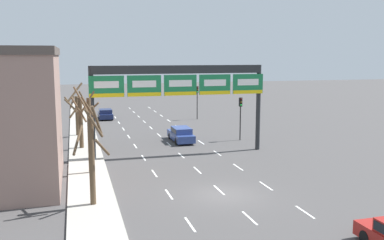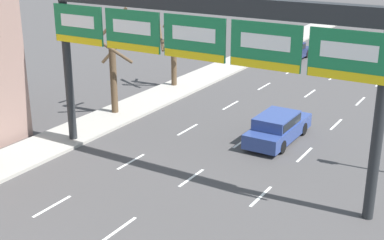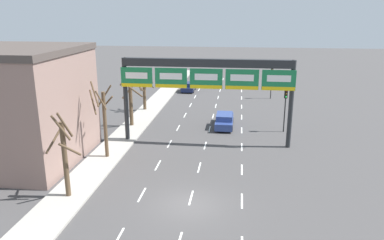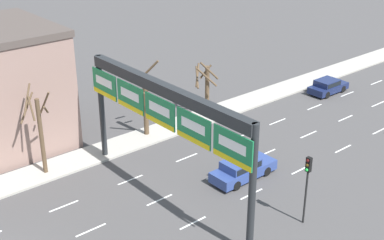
{
  "view_description": "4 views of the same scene",
  "coord_description": "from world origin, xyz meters",
  "px_view_note": "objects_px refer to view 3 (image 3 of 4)",
  "views": [
    {
      "loc": [
        -8.78,
        -24.14,
        8.57
      ],
      "look_at": [
        0.35,
        8.78,
        3.43
      ],
      "focal_mm": 40.0,
      "sensor_mm": 36.0,
      "label": 1
    },
    {
      "loc": [
        11.0,
        -6.93,
        10.12
      ],
      "look_at": [
        -1.57,
        13.62,
        1.59
      ],
      "focal_mm": 50.0,
      "sensor_mm": 36.0,
      "label": 2
    },
    {
      "loc": [
        2.83,
        -20.86,
        11.69
      ],
      "look_at": [
        -0.94,
        8.91,
        2.99
      ],
      "focal_mm": 35.0,
      "sensor_mm": 36.0,
      "label": 3
    },
    {
      "loc": [
        23.52,
        -6.16,
        18.56
      ],
      "look_at": [
        0.05,
        13.68,
        4.85
      ],
      "focal_mm": 50.0,
      "sensor_mm": 36.0,
      "label": 4
    }
  ],
  "objects_px": {
    "tree_bare_third": "(64,154)",
    "traffic_light_mid_block": "(285,102)",
    "car_navy": "(189,86)",
    "tree_bare_furthest": "(144,89)",
    "car_blue": "(224,120)",
    "traffic_light_near_gantry": "(272,76)",
    "sign_gantry": "(206,75)",
    "tree_bare_second": "(104,118)",
    "tree_bare_closest": "(131,100)"
  },
  "relations": [
    {
      "from": "tree_bare_third",
      "to": "traffic_light_mid_block",
      "type": "bearing_deg",
      "value": 46.09
    },
    {
      "from": "car_navy",
      "to": "tree_bare_furthest",
      "type": "bearing_deg",
      "value": -107.3
    },
    {
      "from": "tree_bare_furthest",
      "to": "car_blue",
      "type": "bearing_deg",
      "value": -28.86
    },
    {
      "from": "car_navy",
      "to": "traffic_light_mid_block",
      "type": "height_order",
      "value": "traffic_light_mid_block"
    },
    {
      "from": "car_blue",
      "to": "traffic_light_near_gantry",
      "type": "relative_size",
      "value": 1.08
    },
    {
      "from": "sign_gantry",
      "to": "tree_bare_third",
      "type": "relative_size",
      "value": 2.65
    },
    {
      "from": "traffic_light_near_gantry",
      "to": "traffic_light_mid_block",
      "type": "height_order",
      "value": "traffic_light_near_gantry"
    },
    {
      "from": "traffic_light_mid_block",
      "to": "car_blue",
      "type": "bearing_deg",
      "value": 171.18
    },
    {
      "from": "car_navy",
      "to": "traffic_light_mid_block",
      "type": "distance_m",
      "value": 22.46
    },
    {
      "from": "traffic_light_mid_block",
      "to": "tree_bare_third",
      "type": "height_order",
      "value": "tree_bare_third"
    },
    {
      "from": "car_blue",
      "to": "car_navy",
      "type": "bearing_deg",
      "value": 109.25
    },
    {
      "from": "car_navy",
      "to": "tree_bare_furthest",
      "type": "relative_size",
      "value": 0.86
    },
    {
      "from": "traffic_light_mid_block",
      "to": "tree_bare_second",
      "type": "bearing_deg",
      "value": -149.46
    },
    {
      "from": "tree_bare_closest",
      "to": "tree_bare_furthest",
      "type": "distance_m",
      "value": 6.47
    },
    {
      "from": "car_navy",
      "to": "tree_bare_closest",
      "type": "bearing_deg",
      "value": -100.75
    },
    {
      "from": "sign_gantry",
      "to": "tree_bare_furthest",
      "type": "bearing_deg",
      "value": 127.83
    },
    {
      "from": "sign_gantry",
      "to": "car_navy",
      "type": "relative_size",
      "value": 3.67
    },
    {
      "from": "sign_gantry",
      "to": "tree_bare_second",
      "type": "bearing_deg",
      "value": -150.19
    },
    {
      "from": "sign_gantry",
      "to": "car_blue",
      "type": "relative_size",
      "value": 3.13
    },
    {
      "from": "tree_bare_closest",
      "to": "traffic_light_near_gantry",
      "type": "bearing_deg",
      "value": 44.23
    },
    {
      "from": "traffic_light_near_gantry",
      "to": "tree_bare_second",
      "type": "relative_size",
      "value": 0.72
    },
    {
      "from": "car_blue",
      "to": "traffic_light_near_gantry",
      "type": "distance_m",
      "value": 15.58
    },
    {
      "from": "tree_bare_closest",
      "to": "tree_bare_second",
      "type": "distance_m",
      "value": 9.08
    },
    {
      "from": "traffic_light_near_gantry",
      "to": "tree_bare_third",
      "type": "bearing_deg",
      "value": -116.05
    },
    {
      "from": "sign_gantry",
      "to": "traffic_light_mid_block",
      "type": "bearing_deg",
      "value": 31.3
    },
    {
      "from": "tree_bare_second",
      "to": "tree_bare_furthest",
      "type": "bearing_deg",
      "value": 92.49
    },
    {
      "from": "tree_bare_third",
      "to": "tree_bare_furthest",
      "type": "distance_m",
      "value": 22.49
    },
    {
      "from": "car_blue",
      "to": "traffic_light_near_gantry",
      "type": "xyz_separation_m",
      "value": [
        5.84,
        14.24,
        2.43
      ]
    },
    {
      "from": "car_blue",
      "to": "tree_bare_third",
      "type": "xyz_separation_m",
      "value": [
        -9.41,
        -16.96,
        2.26
      ]
    },
    {
      "from": "sign_gantry",
      "to": "tree_bare_closest",
      "type": "distance_m",
      "value": 10.06
    },
    {
      "from": "car_navy",
      "to": "tree_bare_third",
      "type": "relative_size",
      "value": 0.72
    },
    {
      "from": "sign_gantry",
      "to": "traffic_light_near_gantry",
      "type": "height_order",
      "value": "sign_gantry"
    },
    {
      "from": "tree_bare_second",
      "to": "tree_bare_furthest",
      "type": "distance_m",
      "value": 15.55
    },
    {
      "from": "car_blue",
      "to": "traffic_light_mid_block",
      "type": "height_order",
      "value": "traffic_light_mid_block"
    },
    {
      "from": "traffic_light_mid_block",
      "to": "tree_bare_third",
      "type": "distance_m",
      "value": 22.24
    },
    {
      "from": "sign_gantry",
      "to": "car_navy",
      "type": "bearing_deg",
      "value": 101.51
    },
    {
      "from": "tree_bare_third",
      "to": "tree_bare_furthest",
      "type": "height_order",
      "value": "tree_bare_third"
    },
    {
      "from": "car_blue",
      "to": "tree_bare_second",
      "type": "height_order",
      "value": "tree_bare_second"
    },
    {
      "from": "traffic_light_near_gantry",
      "to": "sign_gantry",
      "type": "bearing_deg",
      "value": -110.34
    },
    {
      "from": "sign_gantry",
      "to": "car_blue",
      "type": "distance_m",
      "value": 7.94
    },
    {
      "from": "sign_gantry",
      "to": "traffic_light_mid_block",
      "type": "xyz_separation_m",
      "value": [
        7.49,
        4.55,
        -3.2
      ]
    },
    {
      "from": "tree_bare_third",
      "to": "tree_bare_second",
      "type": "bearing_deg",
      "value": 89.46
    },
    {
      "from": "car_navy",
      "to": "tree_bare_second",
      "type": "xyz_separation_m",
      "value": [
        -3.14,
        -27.76,
        2.73
      ]
    },
    {
      "from": "traffic_light_near_gantry",
      "to": "tree_bare_third",
      "type": "height_order",
      "value": "tree_bare_third"
    },
    {
      "from": "sign_gantry",
      "to": "tree_bare_closest",
      "type": "xyz_separation_m",
      "value": [
        -8.28,
        4.55,
        -3.45
      ]
    },
    {
      "from": "tree_bare_third",
      "to": "car_blue",
      "type": "bearing_deg",
      "value": 60.98
    },
    {
      "from": "car_navy",
      "to": "tree_bare_third",
      "type": "xyz_separation_m",
      "value": [
        -3.21,
        -34.72,
        2.31
      ]
    },
    {
      "from": "traffic_light_near_gantry",
      "to": "traffic_light_mid_block",
      "type": "xyz_separation_m",
      "value": [
        0.18,
        -15.18,
        -0.08
      ]
    },
    {
      "from": "sign_gantry",
      "to": "tree_bare_furthest",
      "type": "relative_size",
      "value": 3.15
    },
    {
      "from": "traffic_light_mid_block",
      "to": "tree_bare_closest",
      "type": "relative_size",
      "value": 0.73
    }
  ]
}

